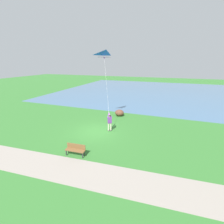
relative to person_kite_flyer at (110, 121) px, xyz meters
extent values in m
plane|color=#33702D|center=(0.65, -1.27, -1.05)|extent=(120.00, 120.00, 0.00)
cube|color=#476B8E|center=(-24.09, 2.73, -1.04)|extent=(36.00, 44.00, 0.01)
cube|color=gray|center=(6.43, 0.73, -1.04)|extent=(4.81, 32.09, 0.02)
cube|color=#232328|center=(0.06, -0.10, -1.02)|extent=(0.26, 0.22, 0.06)
cylinder|color=beige|center=(0.08, -0.09, -0.60)|extent=(0.14, 0.14, 0.82)
cube|color=#232328|center=(-0.06, 0.10, -1.02)|extent=(0.26, 0.22, 0.06)
cylinder|color=beige|center=(-0.04, 0.11, -0.60)|extent=(0.14, 0.14, 0.82)
cube|color=#753899|center=(0.02, 0.01, 0.11)|extent=(0.39, 0.46, 0.60)
sphere|color=beige|center=(0.02, 0.01, 0.57)|extent=(0.22, 0.22, 0.22)
ellipsoid|color=black|center=(0.03, 0.02, 0.61)|extent=(0.31, 0.31, 0.13)
cylinder|color=#753899|center=(-0.13, -0.18, 0.56)|extent=(0.56, 0.11, 0.43)
cylinder|color=#753899|center=(-0.22, -0.03, 0.56)|extent=(0.36, 0.53, 0.43)
sphere|color=beige|center=(-0.31, -0.18, 0.69)|extent=(0.10, 0.10, 0.10)
pyramid|color=blue|center=(-2.53, -1.30, 6.41)|extent=(1.90, 1.62, 0.59)
cone|color=purple|center=(-2.75, -1.63, 6.03)|extent=(0.28, 0.28, 0.22)
cylinder|color=black|center=(-2.75, -1.63, 6.14)|extent=(1.40, 0.91, 0.02)
cylinder|color=silver|center=(-1.53, -0.91, 3.34)|extent=(2.45, 1.46, 5.30)
cube|color=brown|center=(4.94, -0.88, -0.60)|extent=(0.55, 1.53, 0.05)
cube|color=brown|center=(4.75, -0.90, -0.37)|extent=(0.15, 1.50, 0.40)
cube|color=#2D2D33|center=(5.05, -0.20, -0.82)|extent=(0.06, 0.06, 0.45)
cube|color=#2D2D33|center=(4.73, -0.23, -0.82)|extent=(0.06, 0.06, 0.45)
cube|color=#2D2D33|center=(5.15, -1.54, -0.82)|extent=(0.06, 0.06, 0.45)
cube|color=#2D2D33|center=(4.84, -1.56, -0.82)|extent=(0.06, 0.06, 0.45)
ellipsoid|color=brown|center=(-4.69, -0.42, -0.64)|extent=(1.02, 1.14, 0.82)
camera|label=1|loc=(13.33, 5.07, 5.66)|focal=24.49mm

